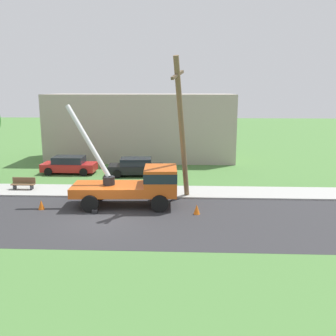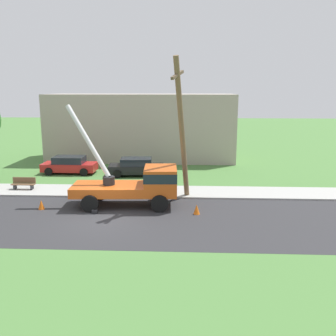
% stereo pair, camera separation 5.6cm
% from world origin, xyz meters
% --- Properties ---
extents(ground_plane, '(120.00, 120.00, 0.00)m').
position_xyz_m(ground_plane, '(0.00, 12.00, 0.00)').
color(ground_plane, '#477538').
extents(road_asphalt, '(80.00, 8.04, 0.01)m').
position_xyz_m(road_asphalt, '(0.00, 0.00, 0.00)').
color(road_asphalt, '#2B2B2D').
rests_on(road_asphalt, ground).
extents(sidewalk_strip, '(80.00, 2.92, 0.10)m').
position_xyz_m(sidewalk_strip, '(0.00, 5.48, 0.05)').
color(sidewalk_strip, '#9E9E99').
rests_on(sidewalk_strip, ground).
extents(utility_truck, '(6.88, 3.21, 5.98)m').
position_xyz_m(utility_truck, '(1.60, 2.48, 1.41)').
color(utility_truck, '#C65119').
rests_on(utility_truck, ground).
extents(leaning_utility_pole, '(1.19, 2.95, 8.79)m').
position_xyz_m(leaning_utility_pole, '(4.12, 3.56, 4.51)').
color(leaning_utility_pole, brown).
rests_on(leaning_utility_pole, ground).
extents(traffic_cone_ahead, '(0.36, 0.36, 0.56)m').
position_xyz_m(traffic_cone_ahead, '(5.01, 1.04, 0.28)').
color(traffic_cone_ahead, orange).
rests_on(traffic_cone_ahead, ground).
extents(traffic_cone_behind, '(0.36, 0.36, 0.56)m').
position_xyz_m(traffic_cone_behind, '(-4.02, 1.49, 0.28)').
color(traffic_cone_behind, orange).
rests_on(traffic_cone_behind, ground).
extents(parked_sedan_red, '(4.43, 2.07, 1.42)m').
position_xyz_m(parked_sedan_red, '(-5.25, 11.00, 0.71)').
color(parked_sedan_red, '#B21E1E').
rests_on(parked_sedan_red, ground).
extents(parked_sedan_black, '(4.52, 2.22, 1.42)m').
position_xyz_m(parked_sedan_black, '(0.39, 10.47, 0.71)').
color(parked_sedan_black, black).
rests_on(parked_sedan_black, ground).
extents(park_bench, '(1.60, 0.45, 0.90)m').
position_xyz_m(park_bench, '(-6.80, 5.55, 0.46)').
color(park_bench, brown).
rests_on(park_bench, ground).
extents(lowrise_building_backdrop, '(18.00, 6.00, 6.40)m').
position_xyz_m(lowrise_building_backdrop, '(0.01, 17.97, 3.20)').
color(lowrise_building_backdrop, '#A5998C').
rests_on(lowrise_building_backdrop, ground).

